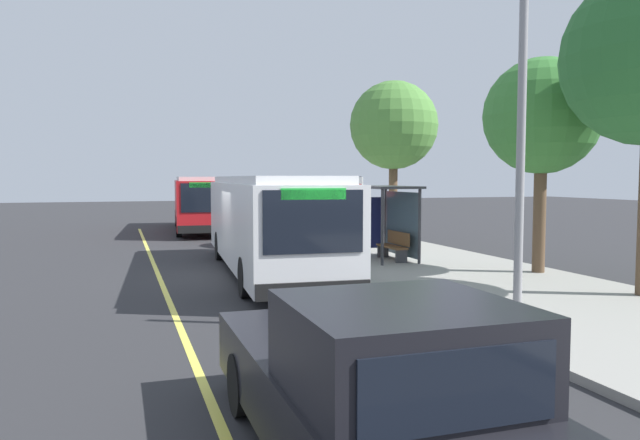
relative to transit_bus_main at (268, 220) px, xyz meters
The scene contains 13 objects.
ground_plane 1.91m from the transit_bus_main, 88.38° to the right, with size 120.00×120.00×0.00m, color #2B2B2D.
sidewalk_curb 5.23m from the transit_bus_main, 89.67° to the left, with size 44.00×6.40×0.15m, color gray.
lane_stripe_center 3.59m from the transit_bus_main, 89.49° to the right, with size 36.00×0.14×0.01m, color #E0D64C.
transit_bus_main is the anchor object (origin of this frame).
transit_bus_second 15.73m from the transit_bus_main, behind, with size 11.03×3.41×2.95m.
pickup_truck 12.66m from the transit_bus_main, ahead, with size 5.40×2.04×1.85m.
bus_shelter 4.50m from the transit_bus_main, 103.23° to the left, with size 2.90×1.60×2.48m.
waiting_bench 4.60m from the transit_bus_main, 97.56° to the left, with size 1.60×0.48×0.95m.
route_sign_post 2.81m from the transit_bus_main, 59.76° to the left, with size 0.44×0.08×2.80m.
pedestrian_commuter 4.24m from the transit_bus_main, 124.90° to the left, with size 0.24×0.40×1.69m.
street_tree_near_shelter 8.88m from the transit_bus_main, 127.63° to the left, with size 3.61×3.61×6.71m.
street_tree_downstreet 8.53m from the transit_bus_main, 66.76° to the left, with size 3.34×3.34×6.20m.
utility_pole 8.96m from the transit_bus_main, 18.31° to the left, with size 0.16×0.16×6.40m, color gray.
Camera 1 is at (17.79, -3.28, 2.91)m, focal length 34.06 mm.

